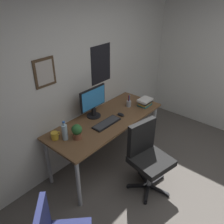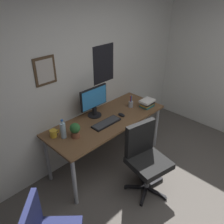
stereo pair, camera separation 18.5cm
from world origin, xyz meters
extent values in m
cube|color=silver|center=(0.00, 2.15, 1.30)|extent=(4.40, 0.08, 2.60)
cube|color=#4C3823|center=(-0.57, 2.11, 1.53)|extent=(0.28, 0.02, 0.34)
cube|color=beige|center=(-0.57, 2.09, 1.53)|extent=(0.22, 0.00, 0.28)
cube|color=black|center=(0.38, 2.11, 1.39)|extent=(0.40, 0.01, 0.56)
cube|color=brown|center=(0.06, 1.72, 0.74)|extent=(1.79, 0.71, 0.03)
cylinder|color=#9EA0A5|center=(-0.78, 1.42, 0.36)|extent=(0.05, 0.05, 0.73)
cylinder|color=#9EA0A5|center=(0.90, 1.42, 0.36)|extent=(0.05, 0.05, 0.73)
cylinder|color=#9EA0A5|center=(-0.78, 2.01, 0.36)|extent=(0.05, 0.05, 0.73)
cylinder|color=#9EA0A5|center=(0.90, 2.01, 0.36)|extent=(0.05, 0.05, 0.73)
cube|color=black|center=(0.02, 0.93, 0.46)|extent=(0.54, 0.54, 0.08)
cube|color=black|center=(0.06, 1.13, 0.72)|extent=(0.43, 0.15, 0.45)
cylinder|color=#9EA0A5|center=(0.02, 0.93, 0.21)|extent=(0.07, 0.07, 0.42)
cube|color=black|center=(0.16, 0.90, 0.04)|extent=(0.28, 0.10, 0.03)
cylinder|color=black|center=(0.30, 0.87, 0.02)|extent=(0.05, 0.05, 0.04)
cube|color=black|center=(0.09, 1.05, 0.04)|extent=(0.17, 0.26, 0.03)
cylinder|color=black|center=(0.16, 1.17, 0.02)|extent=(0.05, 0.05, 0.04)
cube|color=black|center=(-0.07, 1.03, 0.04)|extent=(0.22, 0.23, 0.03)
cylinder|color=black|center=(-0.17, 1.14, 0.02)|extent=(0.05, 0.05, 0.04)
cube|color=black|center=(-0.11, 0.87, 0.04)|extent=(0.27, 0.15, 0.03)
cylinder|color=black|center=(-0.23, 0.82, 0.02)|extent=(0.05, 0.05, 0.04)
cube|color=black|center=(0.04, 0.79, 0.04)|extent=(0.07, 0.28, 0.03)
cylinder|color=black|center=(0.05, 0.65, 0.02)|extent=(0.05, 0.05, 0.04)
cylinder|color=black|center=(0.00, 1.91, 0.77)|extent=(0.20, 0.20, 0.01)
cube|color=black|center=(0.00, 1.91, 0.83)|extent=(0.05, 0.04, 0.12)
cube|color=black|center=(0.00, 1.92, 1.04)|extent=(0.46, 0.02, 0.30)
cube|color=#338CD8|center=(0.00, 1.90, 1.04)|extent=(0.43, 0.00, 0.27)
cube|color=black|center=(-0.04, 1.63, 0.77)|extent=(0.43, 0.15, 0.02)
cube|color=#38383A|center=(-0.04, 1.63, 0.78)|extent=(0.41, 0.13, 0.00)
ellipsoid|color=black|center=(0.26, 1.62, 0.78)|extent=(0.06, 0.11, 0.04)
cylinder|color=silver|center=(-0.62, 1.78, 0.86)|extent=(0.07, 0.07, 0.20)
cylinder|color=silver|center=(-0.62, 1.78, 0.98)|extent=(0.03, 0.03, 0.04)
cylinder|color=#2659B2|center=(-0.62, 1.78, 1.00)|extent=(0.03, 0.03, 0.02)
cylinder|color=yellow|center=(-0.70, 1.88, 0.81)|extent=(0.09, 0.09, 0.09)
torus|color=yellow|center=(-0.65, 1.88, 0.81)|extent=(0.05, 0.01, 0.05)
cylinder|color=brown|center=(-0.52, 1.69, 0.80)|extent=(0.11, 0.11, 0.07)
sphere|color=#2D6B33|center=(-0.52, 1.69, 0.89)|extent=(0.13, 0.13, 0.13)
ellipsoid|color=#287A38|center=(-0.55, 1.71, 0.90)|extent=(0.07, 0.08, 0.02)
ellipsoid|color=#287A38|center=(-0.49, 1.71, 0.89)|extent=(0.07, 0.08, 0.02)
ellipsoid|color=#287A38|center=(-0.54, 1.65, 0.89)|extent=(0.08, 0.07, 0.02)
cylinder|color=#9EA0A5|center=(0.56, 1.71, 0.81)|extent=(0.07, 0.07, 0.09)
cylinder|color=#263FBF|center=(0.55, 1.70, 0.88)|extent=(0.01, 0.01, 0.13)
cylinder|color=red|center=(0.55, 1.71, 0.88)|extent=(0.01, 0.01, 0.13)
cylinder|color=black|center=(0.55, 1.71, 0.88)|extent=(0.01, 0.01, 0.13)
cylinder|color=#9EA0A5|center=(0.57, 1.71, 0.89)|extent=(0.01, 0.03, 0.14)
cylinder|color=#9EA0A5|center=(0.56, 1.71, 0.89)|extent=(0.01, 0.02, 0.14)
cube|color=#26727A|center=(0.75, 1.54, 0.77)|extent=(0.19, 0.15, 0.03)
cube|color=gold|center=(0.74, 1.53, 0.80)|extent=(0.19, 0.13, 0.03)
cube|color=black|center=(0.75, 1.52, 0.82)|extent=(0.19, 0.13, 0.02)
cube|color=gray|center=(0.73, 1.53, 0.85)|extent=(0.22, 0.12, 0.02)
cube|color=silver|center=(0.73, 1.52, 0.87)|extent=(0.22, 0.16, 0.03)
camera|label=1|loc=(-2.01, -0.15, 2.45)|focal=37.22mm
camera|label=2|loc=(-1.88, -0.29, 2.45)|focal=37.22mm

